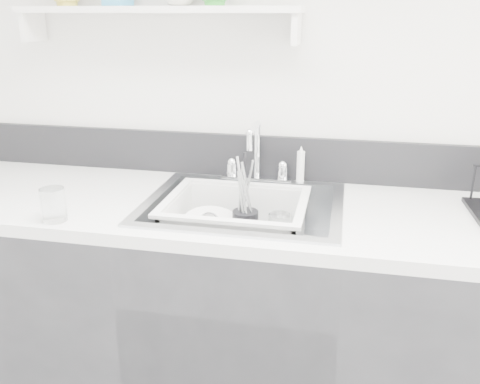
# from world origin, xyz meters

# --- Properties ---
(counter_run) EXTENTS (3.20, 0.62, 0.92)m
(counter_run) POSITION_xyz_m (0.00, 1.19, 0.46)
(counter_run) COLOR #27272A
(counter_run) RESTS_ON ground
(backsplash) EXTENTS (3.20, 0.02, 0.16)m
(backsplash) POSITION_xyz_m (0.00, 1.49, 1.00)
(backsplash) COLOR black
(backsplash) RESTS_ON counter_run
(sink) EXTENTS (0.64, 0.52, 0.20)m
(sink) POSITION_xyz_m (0.00, 1.19, 0.83)
(sink) COLOR silver
(sink) RESTS_ON counter_run
(faucet) EXTENTS (0.26, 0.18, 0.23)m
(faucet) POSITION_xyz_m (0.00, 1.44, 0.98)
(faucet) COLOR silver
(faucet) RESTS_ON counter_run
(side_sprayer) EXTENTS (0.03, 0.03, 0.14)m
(side_sprayer) POSITION_xyz_m (0.16, 1.44, 0.99)
(side_sprayer) COLOR silver
(side_sprayer) RESTS_ON counter_run
(wall_shelf) EXTENTS (1.00, 0.16, 0.12)m
(wall_shelf) POSITION_xyz_m (-0.35, 1.42, 1.51)
(wall_shelf) COLOR silver
(wall_shelf) RESTS_ON room_shell
(wash_tub) EXTENTS (0.54, 0.47, 0.18)m
(wash_tub) POSITION_xyz_m (-0.03, 1.20, 0.84)
(wash_tub) COLOR silver
(wash_tub) RESTS_ON sink
(plate_stack) EXTENTS (0.27, 0.26, 0.11)m
(plate_stack) POSITION_xyz_m (-0.09, 1.18, 0.80)
(plate_stack) COLOR white
(plate_stack) RESTS_ON wash_tub
(utensil_cup) EXTENTS (0.09, 0.09, 0.30)m
(utensil_cup) POSITION_xyz_m (-0.00, 1.24, 0.83)
(utensil_cup) COLOR black
(utensil_cup) RESTS_ON wash_tub
(ladle) EXTENTS (0.30, 0.28, 0.09)m
(ladle) POSITION_xyz_m (-0.07, 1.16, 0.81)
(ladle) COLOR silver
(ladle) RESTS_ON wash_tub
(tumbler_in_tub) EXTENTS (0.10, 0.10, 0.11)m
(tumbler_in_tub) POSITION_xyz_m (0.12, 1.23, 0.82)
(tumbler_in_tub) COLOR white
(tumbler_in_tub) RESTS_ON wash_tub
(tumbler_counter) EXTENTS (0.09, 0.09, 0.10)m
(tumbler_counter) POSITION_xyz_m (-0.53, 0.94, 0.97)
(tumbler_counter) COLOR white
(tumbler_counter) RESTS_ON counter_run
(bowl_small) EXTENTS (0.13, 0.13, 0.03)m
(bowl_small) POSITION_xyz_m (0.10, 1.13, 0.78)
(bowl_small) COLOR white
(bowl_small) RESTS_ON wash_tub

